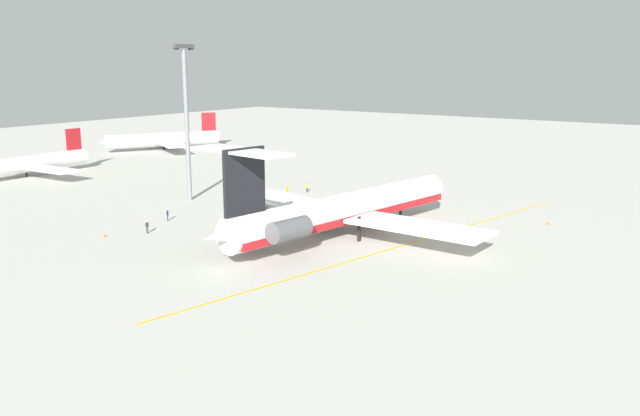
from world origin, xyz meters
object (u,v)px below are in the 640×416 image
airliner_mid_right (160,140)px  airliner_mid_left (22,165)px  ground_crew_near_nose (167,213)px  main_jetliner (339,210)px  safety_cone_wingtip (105,235)px  light_mast (187,116)px  ground_crew_portside (147,225)px  ground_crew_starboard (287,189)px  safety_cone_nose (548,223)px  ground_crew_near_tail (307,186)px

airliner_mid_right → airliner_mid_left: bearing=40.6°
ground_crew_near_nose → main_jetliner: bearing=-43.9°
ground_crew_near_nose → safety_cone_wingtip: size_ratio=3.10×
airliner_mid_right → safety_cone_wingtip: (-62.09, -58.95, -2.34)m
main_jetliner → light_mast: (5.29, 32.03, 9.88)m
ground_crew_portside → ground_crew_starboard: 29.63m
ground_crew_portside → safety_cone_nose: ground_crew_portside is taller
main_jetliner → ground_crew_portside: main_jetliner is taller
ground_crew_starboard → light_mast: 19.90m
airliner_mid_right → light_mast: light_mast is taller
airliner_mid_right → ground_crew_starboard: bearing=93.6°
light_mast → main_jetliner: bearing=-99.4°
airliner_mid_left → light_mast: (3.36, -41.58, 10.87)m
main_jetliner → ground_crew_portside: 24.86m
ground_crew_near_nose → ground_crew_starboard: (23.39, -2.91, 0.08)m
airliner_mid_left → light_mast: bearing=92.1°
ground_crew_near_nose → ground_crew_near_tail: bearing=22.9°
ground_crew_starboard → airliner_mid_left: bearing=-103.3°
safety_cone_nose → light_mast: (-16.14, 51.92, 13.06)m
airliner_mid_left → ground_crew_portside: size_ratio=16.54×
ground_crew_portside → light_mast: 24.48m
airliner_mid_left → light_mast: size_ratio=1.15×
main_jetliner → ground_crew_starboard: bearing=60.2°
airliner_mid_left → safety_cone_nose: (19.50, -93.50, -2.19)m
main_jetliner → airliner_mid_left: (1.93, 73.60, -1.00)m
ground_crew_near_nose → ground_crew_near_tail: ground_crew_near_tail is taller
main_jetliner → ground_crew_starboard: main_jetliner is taller
ground_crew_near_tail → ground_crew_portside: 34.00m
ground_crew_near_nose → safety_cone_nose: size_ratio=3.10×
ground_crew_starboard → safety_cone_wingtip: ground_crew_starboard is taller
main_jetliner → airliner_mid_right: (44.92, 83.15, -0.84)m
airliner_mid_right → ground_crew_near_tail: (-23.81, -62.79, -1.50)m
airliner_mid_right → ground_crew_near_nose: (-51.55, -58.98, -1.54)m
ground_crew_near_nose → safety_cone_wingtip: ground_crew_near_nose is taller
airliner_mid_right → ground_crew_portside: (-57.80, -62.01, -1.55)m
safety_cone_nose → ground_crew_near_tail: bearing=90.4°
airliner_mid_right → ground_crew_near_nose: airliner_mid_right is taller
ground_crew_portside → safety_cone_wingtip: size_ratio=3.07×
safety_cone_wingtip → main_jetliner: bearing=-54.7°
ground_crew_portside → airliner_mid_right: bearing=175.0°
ground_crew_starboard → ground_crew_portside: bearing=-28.8°
airliner_mid_right → safety_cone_nose: bearing=105.2°
airliner_mid_right → safety_cone_wingtip: size_ratio=50.97×
ground_crew_near_tail → ground_crew_near_nose: bearing=-168.9°
airliner_mid_left → ground_crew_near_nose: bearing=77.6°
ground_crew_near_nose → ground_crew_portside: bearing=-123.3°
ground_crew_near_nose → ground_crew_near_tail: size_ratio=0.96×
main_jetliner → ground_crew_near_tail: bearing=52.4°
main_jetliner → airliner_mid_right: main_jetliner is taller
main_jetliner → ground_crew_near_nose: 25.18m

